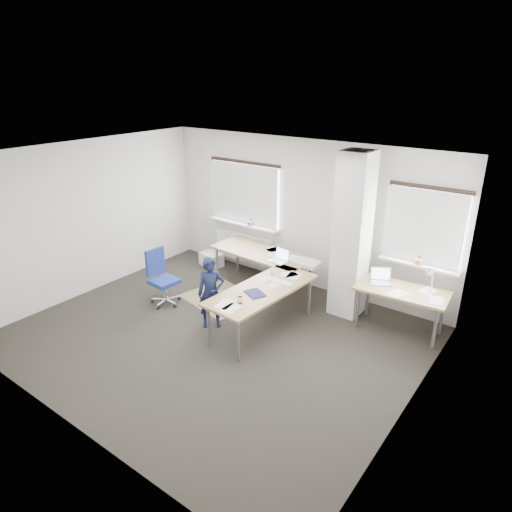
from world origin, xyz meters
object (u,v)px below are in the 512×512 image
Objects in this scene: desk_main at (265,271)px; task_chair at (164,289)px; person at (211,293)px; desk_side at (402,292)px.

desk_main is 1.86m from task_chair.
task_chair reaches higher than desk_main.
person is (1.23, -0.09, 0.32)m from task_chair.
task_chair is (-1.54, -0.95, -0.41)m from desk_main.
task_chair is at bearing -161.27° from desk_side.
task_chair is 1.27m from person.
task_chair is at bearing 132.06° from person.
person reaches higher than desk_main.
desk_side is at bearing 19.89° from desk_main.
desk_main is 2.75× the size of task_chair.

